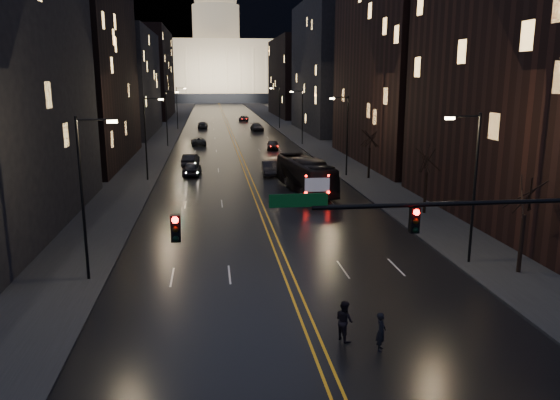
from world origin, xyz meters
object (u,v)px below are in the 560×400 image
object	(u,v)px
traffic_signal	(473,230)
pedestrian_a	(381,332)
oncoming_car_a	(192,169)
oncoming_car_b	(191,160)
pedestrian_b	(344,320)
receding_car_a	(270,168)
bus	(305,175)

from	to	relation	value
traffic_signal	pedestrian_a	world-z (taller)	traffic_signal
oncoming_car_a	oncoming_car_b	size ratio (longest dim) A/B	0.96
oncoming_car_a	pedestrian_b	distance (m)	42.07
receding_car_a	oncoming_car_a	bearing A→B (deg)	177.22
traffic_signal	pedestrian_b	distance (m)	6.46
traffic_signal	receding_car_a	xyz separation A→B (m)	(-3.41, 42.05, -4.32)
bus	traffic_signal	bearing A→B (deg)	-96.21
pedestrian_b	receding_car_a	bearing A→B (deg)	-24.84
traffic_signal	bus	distance (m)	32.75
bus	pedestrian_b	xyz separation A→B (m)	(-3.74, -31.05, -0.75)
oncoming_car_b	pedestrian_b	bearing A→B (deg)	106.08
receding_car_a	pedestrian_b	world-z (taller)	pedestrian_b
bus	receding_car_a	bearing A→B (deg)	96.88
receding_car_a	pedestrian_a	xyz separation A→B (m)	(0.02, -41.62, 0.04)
oncoming_car_a	receding_car_a	xyz separation A→B (m)	(8.83, -0.83, -0.01)
bus	oncoming_car_a	world-z (taller)	bus
oncoming_car_a	oncoming_car_b	distance (m)	6.89
oncoming_car_a	pedestrian_b	size ratio (longest dim) A/B	2.60
traffic_signal	bus	size ratio (longest dim) A/B	1.47
bus	receding_car_a	world-z (taller)	bus
oncoming_car_a	receding_car_a	size ratio (longest dim) A/B	0.97
oncoming_car_b	pedestrian_b	distance (m)	48.91
oncoming_car_a	oncoming_car_b	bearing A→B (deg)	-81.77
traffic_signal	bus	xyz separation A→B (m)	(-0.91, 32.55, -3.47)
bus	oncoming_car_b	size ratio (longest dim) A/B	2.43
oncoming_car_a	oncoming_car_b	xyz separation A→B (m)	(-0.37, 6.88, 0.01)
bus	pedestrian_a	xyz separation A→B (m)	(-2.48, -32.12, -0.82)
oncoming_car_b	receding_car_a	bearing A→B (deg)	146.75
pedestrian_a	receding_car_a	bearing A→B (deg)	23.90
oncoming_car_b	pedestrian_b	size ratio (longest dim) A/B	2.72
traffic_signal	oncoming_car_b	world-z (taller)	traffic_signal
pedestrian_a	pedestrian_b	size ratio (longest dim) A/B	0.92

